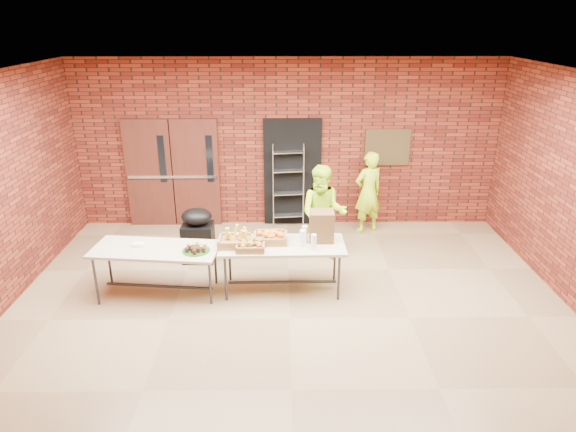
# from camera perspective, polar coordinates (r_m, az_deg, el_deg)

# --- Properties ---
(room) EXTENTS (8.08, 7.08, 3.28)m
(room) POSITION_cam_1_polar(r_m,az_deg,el_deg) (6.47, 0.21, 0.69)
(room) COLOR olive
(room) RESTS_ON ground
(double_doors) EXTENTS (1.78, 0.12, 2.10)m
(double_doors) POSITION_cam_1_polar(r_m,az_deg,el_deg) (10.12, -12.66, 4.65)
(double_doors) COLOR #4B1C15
(double_doors) RESTS_ON room
(dark_doorway) EXTENTS (1.10, 0.06, 2.10)m
(dark_doorway) POSITION_cam_1_polar(r_m,az_deg,el_deg) (9.92, 0.49, 4.83)
(dark_doorway) COLOR black
(dark_doorway) RESTS_ON room
(bronze_plaque) EXTENTS (0.85, 0.04, 0.70)m
(bronze_plaque) POSITION_cam_1_polar(r_m,az_deg,el_deg) (9.98, 10.98, 7.51)
(bronze_plaque) COLOR #42321A
(bronze_plaque) RESTS_ON room
(wire_rack) EXTENTS (0.62, 0.27, 1.63)m
(wire_rack) POSITION_cam_1_polar(r_m,az_deg,el_deg) (9.86, 0.04, 3.29)
(wire_rack) COLOR silver
(wire_rack) RESTS_ON room
(table_left) EXTENTS (1.89, 0.95, 0.75)m
(table_left) POSITION_cam_1_polar(r_m,az_deg,el_deg) (7.70, -14.47, -3.89)
(table_left) COLOR #C4B795
(table_left) RESTS_ON room
(table_right) EXTENTS (1.85, 0.79, 0.76)m
(table_right) POSITION_cam_1_polar(r_m,az_deg,el_deg) (7.56, -0.65, -3.57)
(table_right) COLOR #C4B795
(table_right) RESTS_ON room
(basket_bananas) EXTENTS (0.50, 0.39, 0.16)m
(basket_bananas) POSITION_cam_1_polar(r_m,az_deg,el_deg) (7.51, -5.81, -2.77)
(basket_bananas) COLOR olive
(basket_bananas) RESTS_ON table_right
(basket_oranges) EXTENTS (0.49, 0.38, 0.15)m
(basket_oranges) POSITION_cam_1_polar(r_m,az_deg,el_deg) (7.60, -1.97, -2.39)
(basket_oranges) COLOR olive
(basket_oranges) RESTS_ON table_right
(basket_apples) EXTENTS (0.41, 0.32, 0.13)m
(basket_apples) POSITION_cam_1_polar(r_m,az_deg,el_deg) (7.36, -4.20, -3.38)
(basket_apples) COLOR olive
(basket_apples) RESTS_ON table_right
(muffin_tray) EXTENTS (0.39, 0.39, 0.10)m
(muffin_tray) POSITION_cam_1_polar(r_m,az_deg,el_deg) (7.43, -10.19, -3.54)
(muffin_tray) COLOR #1A4F15
(muffin_tray) RESTS_ON table_left
(napkin_box) EXTENTS (0.16, 0.11, 0.05)m
(napkin_box) POSITION_cam_1_polar(r_m,az_deg,el_deg) (7.77, -16.23, -3.09)
(napkin_box) COLOR white
(napkin_box) RESTS_ON table_left
(coffee_dispenser) EXTENTS (0.35, 0.31, 0.46)m
(coffee_dispenser) POSITION_cam_1_polar(r_m,az_deg,el_deg) (7.59, 3.76, -1.11)
(coffee_dispenser) COLOR brown
(coffee_dispenser) RESTS_ON table_right
(cup_stack_front) EXTENTS (0.08, 0.08, 0.25)m
(cup_stack_front) POSITION_cam_1_polar(r_m,az_deg,el_deg) (7.42, 1.63, -2.49)
(cup_stack_front) COLOR white
(cup_stack_front) RESTS_ON table_right
(cup_stack_mid) EXTENTS (0.08, 0.08, 0.23)m
(cup_stack_mid) POSITION_cam_1_polar(r_m,az_deg,el_deg) (7.33, 2.87, -2.91)
(cup_stack_mid) COLOR white
(cup_stack_mid) RESTS_ON table_right
(cup_stack_back) EXTENTS (0.09, 0.09, 0.26)m
(cup_stack_back) POSITION_cam_1_polar(r_m,az_deg,el_deg) (7.55, 1.87, -2.03)
(cup_stack_back) COLOR white
(cup_stack_back) RESTS_ON table_right
(covered_grill) EXTENTS (0.52, 0.44, 0.93)m
(covered_grill) POSITION_cam_1_polar(r_m,az_deg,el_deg) (8.70, -9.98, -2.06)
(covered_grill) COLOR black
(covered_grill) RESTS_ON room
(volunteer_woman) EXTENTS (0.67, 0.57, 1.57)m
(volunteer_woman) POSITION_cam_1_polar(r_m,az_deg,el_deg) (9.75, 8.91, 2.61)
(volunteer_woman) COLOR #C3FA1B
(volunteer_woman) RESTS_ON room
(volunteer_man) EXTENTS (0.89, 0.75, 1.63)m
(volunteer_man) POSITION_cam_1_polar(r_m,az_deg,el_deg) (8.54, 3.93, 0.30)
(volunteer_man) COLOR #C3FA1B
(volunteer_man) RESTS_ON room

